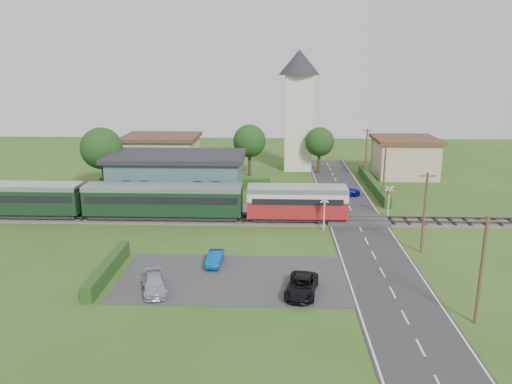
{
  "coord_description": "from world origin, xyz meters",
  "views": [
    {
      "loc": [
        1.6,
        -46.57,
        15.8
      ],
      "look_at": [
        -0.35,
        4.0,
        2.59
      ],
      "focal_mm": 35.0,
      "sensor_mm": 36.0,
      "label": 1
    }
  ],
  "objects_px": {
    "station_building": "(177,176)",
    "train": "(133,200)",
    "church_tower": "(299,101)",
    "pedestrian_far": "(112,200)",
    "car_park_blue": "(215,258)",
    "house_west": "(162,154)",
    "crossing_signal_near": "(324,209)",
    "equipment_hut": "(95,195)",
    "car_park_silver": "(154,284)",
    "house_east": "(404,156)",
    "pedestrian_near": "(228,201)",
    "car_on_road": "(344,191)",
    "crossing_signal_far": "(389,196)",
    "car_park_dark": "(302,286)"
  },
  "relations": [
    {
      "from": "crossing_signal_near",
      "to": "pedestrian_near",
      "type": "bearing_deg",
      "value": 151.68
    },
    {
      "from": "car_park_silver",
      "to": "pedestrian_far",
      "type": "xyz_separation_m",
      "value": [
        -9.12,
        19.23,
        0.75
      ]
    },
    {
      "from": "car_on_road",
      "to": "pedestrian_near",
      "type": "xyz_separation_m",
      "value": [
        -13.49,
        -7.32,
        0.66
      ]
    },
    {
      "from": "house_east",
      "to": "car_park_silver",
      "type": "relative_size",
      "value": 2.27
    },
    {
      "from": "equipment_hut",
      "to": "car_on_road",
      "type": "height_order",
      "value": "equipment_hut"
    },
    {
      "from": "house_east",
      "to": "crossing_signal_near",
      "type": "bearing_deg",
      "value": -119.13
    },
    {
      "from": "house_west",
      "to": "pedestrian_near",
      "type": "height_order",
      "value": "house_west"
    },
    {
      "from": "car_park_silver",
      "to": "pedestrian_far",
      "type": "height_order",
      "value": "pedestrian_far"
    },
    {
      "from": "train",
      "to": "crossing_signal_near",
      "type": "height_order",
      "value": "train"
    },
    {
      "from": "crossing_signal_near",
      "to": "car_park_silver",
      "type": "relative_size",
      "value": 0.84
    },
    {
      "from": "train",
      "to": "car_on_road",
      "type": "distance_m",
      "value": 25.18
    },
    {
      "from": "equipment_hut",
      "to": "crossing_signal_near",
      "type": "bearing_deg",
      "value": -12.94
    },
    {
      "from": "car_park_dark",
      "to": "pedestrian_far",
      "type": "bearing_deg",
      "value": 145.34
    },
    {
      "from": "house_east",
      "to": "pedestrian_near",
      "type": "distance_m",
      "value": 30.27
    },
    {
      "from": "house_west",
      "to": "crossing_signal_far",
      "type": "relative_size",
      "value": 3.3
    },
    {
      "from": "station_building",
      "to": "train",
      "type": "height_order",
      "value": "station_building"
    },
    {
      "from": "church_tower",
      "to": "house_west",
      "type": "bearing_deg",
      "value": -171.47
    },
    {
      "from": "crossing_signal_near",
      "to": "church_tower",
      "type": "bearing_deg",
      "value": 92.82
    },
    {
      "from": "house_east",
      "to": "crossing_signal_far",
      "type": "relative_size",
      "value": 2.69
    },
    {
      "from": "equipment_hut",
      "to": "crossing_signal_far",
      "type": "height_order",
      "value": "crossing_signal_far"
    },
    {
      "from": "church_tower",
      "to": "pedestrian_far",
      "type": "xyz_separation_m",
      "value": [
        -20.95,
        -23.27,
        -8.83
      ]
    },
    {
      "from": "house_west",
      "to": "pedestrian_far",
      "type": "height_order",
      "value": "house_west"
    },
    {
      "from": "car_park_blue",
      "to": "car_park_dark",
      "type": "xyz_separation_m",
      "value": [
        6.68,
        -4.99,
        0.09
      ]
    },
    {
      "from": "car_park_silver",
      "to": "equipment_hut",
      "type": "bearing_deg",
      "value": 102.93
    },
    {
      "from": "crossing_signal_near",
      "to": "crossing_signal_far",
      "type": "distance_m",
      "value": 8.65
    },
    {
      "from": "station_building",
      "to": "pedestrian_near",
      "type": "relative_size",
      "value": 8.76
    },
    {
      "from": "car_on_road",
      "to": "pedestrian_near",
      "type": "relative_size",
      "value": 2.1
    },
    {
      "from": "house_east",
      "to": "car_park_blue",
      "type": "bearing_deg",
      "value": -124.61
    },
    {
      "from": "car_park_blue",
      "to": "house_west",
      "type": "bearing_deg",
      "value": 111.72
    },
    {
      "from": "house_west",
      "to": "car_park_blue",
      "type": "distance_m",
      "value": 36.56
    },
    {
      "from": "train",
      "to": "house_west",
      "type": "height_order",
      "value": "house_west"
    },
    {
      "from": "train",
      "to": "crossing_signal_near",
      "type": "distance_m",
      "value": 19.45
    },
    {
      "from": "car_on_road",
      "to": "equipment_hut",
      "type": "bearing_deg",
      "value": 92.27
    },
    {
      "from": "train",
      "to": "car_on_road",
      "type": "relative_size",
      "value": 11.25
    },
    {
      "from": "crossing_signal_near",
      "to": "pedestrian_near",
      "type": "distance_m",
      "value": 11.2
    },
    {
      "from": "car_park_silver",
      "to": "pedestrian_near",
      "type": "distance_m",
      "value": 19.7
    },
    {
      "from": "car_park_blue",
      "to": "pedestrian_far",
      "type": "height_order",
      "value": "pedestrian_far"
    },
    {
      "from": "station_building",
      "to": "house_east",
      "type": "height_order",
      "value": "house_east"
    },
    {
      "from": "car_on_road",
      "to": "church_tower",
      "type": "bearing_deg",
      "value": 5.99
    },
    {
      "from": "house_west",
      "to": "car_on_road",
      "type": "bearing_deg",
      "value": -27.02
    },
    {
      "from": "crossing_signal_far",
      "to": "pedestrian_near",
      "type": "bearing_deg",
      "value": 178.31
    },
    {
      "from": "car_on_road",
      "to": "house_east",
      "type": "bearing_deg",
      "value": -51.95
    },
    {
      "from": "house_east",
      "to": "car_park_dark",
      "type": "height_order",
      "value": "house_east"
    },
    {
      "from": "house_west",
      "to": "crossing_signal_near",
      "type": "bearing_deg",
      "value": -49.89
    },
    {
      "from": "crossing_signal_far",
      "to": "pedestrian_far",
      "type": "xyz_separation_m",
      "value": [
        -29.55,
        0.33,
        -0.75
      ]
    },
    {
      "from": "car_on_road",
      "to": "crossing_signal_far",
      "type": "bearing_deg",
      "value": -167.42
    },
    {
      "from": "house_east",
      "to": "car_park_dark",
      "type": "bearing_deg",
      "value": -113.14
    },
    {
      "from": "equipment_hut",
      "to": "car_park_silver",
      "type": "distance_m",
      "value": 22.67
    },
    {
      "from": "crossing_signal_near",
      "to": "car_park_blue",
      "type": "distance_m",
      "value": 13.26
    },
    {
      "from": "car_park_dark",
      "to": "house_west",
      "type": "bearing_deg",
      "value": 125.1
    }
  ]
}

